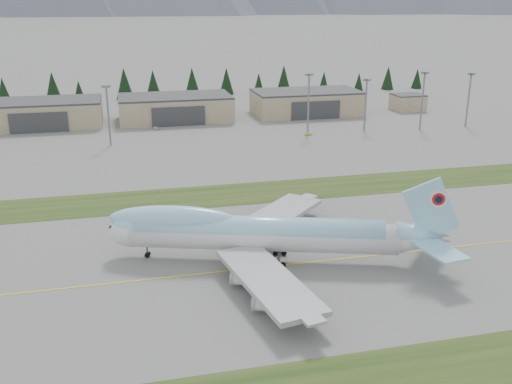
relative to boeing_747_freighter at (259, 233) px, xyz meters
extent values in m
plane|color=slate|center=(13.13, -3.20, -6.08)|extent=(7000.00, 7000.00, 0.00)
cube|color=#223E16|center=(13.13, -41.20, -6.08)|extent=(400.00, 14.00, 0.08)
cube|color=#223E16|center=(13.13, 41.80, -6.08)|extent=(400.00, 18.00, 0.08)
cube|color=yellow|center=(13.13, -3.20, -6.08)|extent=(400.00, 0.40, 0.02)
cylinder|color=silver|center=(0.66, -0.21, -0.60)|extent=(52.28, 22.04, 6.14)
cylinder|color=#96D7F5|center=(-0.24, 0.08, 0.54)|extent=(48.54, 20.43, 5.67)
ellipsoid|color=silver|center=(-24.54, 7.88, -0.60)|extent=(11.24, 8.86, 6.14)
ellipsoid|color=#96D7F5|center=(-24.54, 7.88, 0.54)|extent=(9.42, 7.47, 5.21)
ellipsoid|color=#96D7F5|center=(-16.44, 5.28, 2.33)|extent=(26.44, 12.95, 5.67)
cube|color=#0C1433|center=(-27.69, 8.89, 0.63)|extent=(2.68, 2.96, 1.23)
cone|color=silver|center=(30.36, -9.75, -0.60)|extent=(12.64, 9.20, 6.02)
cone|color=#96D7F5|center=(30.36, -9.75, 0.54)|extent=(11.58, 8.40, 5.48)
cube|color=#96D7F5|center=(31.26, -10.04, 5.83)|extent=(11.07, 4.04, 13.05)
cylinder|color=silver|center=(32.46, -10.03, 8.10)|extent=(3.30, 1.22, 3.40)
cylinder|color=red|center=(32.49, -9.94, 8.10)|extent=(2.40, 0.93, 2.46)
cylinder|color=#0C1433|center=(32.52, -9.85, 8.10)|extent=(1.41, 0.61, 1.42)
cube|color=#96D7F5|center=(33.90, -4.93, -0.03)|extent=(11.23, 11.48, 0.43)
cube|color=#96D7F5|center=(30.43, -15.73, -0.03)|extent=(6.93, 11.03, 0.43)
cube|color=#9E9FA6|center=(7.23, 14.06, -2.30)|extent=(26.60, 26.21, 0.95)
cube|color=#9E9FA6|center=(-2.31, -15.64, -2.30)|extent=(13.86, 29.50, 0.95)
cylinder|color=silver|center=(1.94, 11.79, -4.09)|extent=(5.40, 3.75, 2.36)
cylinder|color=silver|center=(9.04, 18.74, -4.09)|extent=(5.40, 3.75, 2.36)
cylinder|color=silver|center=(-5.29, -10.71, -4.09)|extent=(5.40, 3.75, 2.36)
cylinder|color=silver|center=(-3.57, -20.50, -4.09)|extent=(5.40, 3.75, 2.36)
cylinder|color=slate|center=(-21.84, 7.02, -4.94)|extent=(0.52, 0.52, 2.27)
cylinder|color=slate|center=(0.18, 2.92, -4.85)|extent=(0.67, 0.67, 2.46)
cylinder|color=slate|center=(-1.55, -2.48, -4.85)|extent=(0.67, 0.67, 2.46)
cylinder|color=slate|center=(4.68, 1.48, -4.85)|extent=(0.67, 0.67, 2.46)
cylinder|color=slate|center=(2.95, -3.93, -4.85)|extent=(0.67, 0.67, 2.46)
cylinder|color=black|center=(-21.95, 6.66, -5.56)|extent=(1.09, 0.63, 1.04)
cylinder|color=black|center=(-21.72, 7.38, -5.56)|extent=(1.09, 0.63, 1.04)
cylinder|color=black|center=(0.18, 2.92, -5.51)|extent=(1.22, 0.80, 1.13)
cylinder|color=black|center=(-1.55, -2.48, -5.51)|extent=(1.22, 0.80, 1.13)
cylinder|color=black|center=(4.68, 1.48, -5.51)|extent=(1.22, 0.80, 1.13)
cylinder|color=black|center=(2.95, -3.93, -5.51)|extent=(1.22, 0.80, 1.13)
cube|color=gray|center=(-56.87, 146.80, -1.08)|extent=(48.00, 26.00, 10.00)
cube|color=#343639|center=(-56.87, 146.80, 4.32)|extent=(48.00, 26.00, 0.80)
cube|color=#343639|center=(-56.87, 133.50, -2.08)|extent=(22.08, 0.60, 8.00)
cube|color=gray|center=(-1.87, 146.80, -1.08)|extent=(48.00, 26.00, 10.00)
cube|color=#343639|center=(-1.87, 146.80, 4.32)|extent=(48.00, 26.00, 0.80)
cube|color=#343639|center=(-1.87, 133.50, -2.08)|extent=(22.08, 0.60, 8.00)
cube|color=gray|center=(58.13, 146.80, -1.08)|extent=(48.00, 26.00, 10.00)
cube|color=#343639|center=(58.13, 146.80, 4.32)|extent=(48.00, 26.00, 0.80)
cube|color=#343639|center=(58.13, 133.50, -2.08)|extent=(22.08, 0.60, 8.00)
cube|color=gray|center=(108.13, 144.80, -2.58)|extent=(14.00, 12.00, 7.00)
cube|color=#343639|center=(108.13, 144.80, 1.22)|extent=(14.00, 12.00, 0.60)
cylinder|color=slate|center=(-29.47, 105.66, 4.33)|extent=(0.70, 0.70, 20.82)
cube|color=slate|center=(-29.47, 105.66, 15.14)|extent=(3.20, 3.20, 0.80)
cylinder|color=slate|center=(44.91, 104.78, 5.39)|extent=(0.70, 0.70, 22.94)
cube|color=slate|center=(44.91, 104.78, 17.27)|extent=(3.20, 3.20, 0.80)
cylinder|color=slate|center=(69.62, 107.37, 3.85)|extent=(0.70, 0.70, 19.85)
cube|color=slate|center=(69.62, 107.37, 14.17)|extent=(3.20, 3.20, 0.80)
cylinder|color=slate|center=(92.48, 104.02, 5.09)|extent=(0.70, 0.70, 22.33)
cube|color=slate|center=(92.48, 104.02, 16.65)|extent=(3.20, 3.20, 0.80)
cylinder|color=slate|center=(113.88, 105.03, 4.51)|extent=(0.70, 0.70, 21.18)
cube|color=slate|center=(113.88, 105.03, 15.50)|extent=(3.20, 3.20, 0.80)
imported|color=silver|center=(-11.56, 129.16, -6.08)|extent=(2.47, 3.72, 1.18)
imported|color=gold|center=(45.22, 104.88, -6.08)|extent=(3.19, 1.25, 1.04)
imported|color=silver|center=(80.60, 136.80, -6.08)|extent=(3.09, 4.21, 1.13)
cone|color=black|center=(-81.60, 206.06, 0.66)|extent=(7.55, 7.55, 13.48)
cone|color=black|center=(-57.92, 206.28, 1.72)|extent=(8.74, 8.74, 15.60)
cone|color=black|center=(-45.49, 209.36, -0.84)|extent=(5.87, 5.87, 10.49)
cone|color=black|center=(-22.20, 208.56, 2.15)|extent=(9.21, 9.21, 16.45)
cone|color=black|center=(-7.31, 207.98, 1.42)|extent=(8.40, 8.40, 15.00)
cone|color=black|center=(13.22, 205.67, 1.90)|extent=(8.93, 8.93, 15.95)
cone|color=black|center=(33.09, 212.15, 1.26)|extent=(8.22, 8.22, 14.67)
cone|color=black|center=(50.62, 208.57, -0.21)|extent=(6.58, 6.58, 11.75)
cone|color=black|center=(66.21, 212.59, 1.54)|extent=(8.54, 8.54, 15.24)
cone|color=black|center=(89.25, 209.72, -0.37)|extent=(6.40, 6.40, 11.42)
cone|color=black|center=(110.11, 208.03, -0.94)|extent=(5.75, 5.75, 10.28)
cone|color=black|center=(128.58, 208.70, 0.68)|extent=(7.57, 7.57, 13.52)
cone|color=black|center=(147.25, 208.39, -0.28)|extent=(6.49, 6.49, 11.60)
camera|label=1|loc=(-24.90, -101.46, 43.78)|focal=40.00mm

